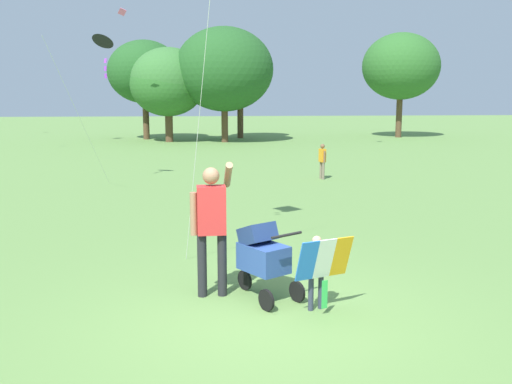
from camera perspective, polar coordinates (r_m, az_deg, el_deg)
name	(u,v)px	position (r m, az deg, el deg)	size (l,w,h in m)	color
ground_plane	(265,319)	(7.23, 0.92, -12.35)	(120.00, 120.00, 0.00)	#668E47
treeline_distant	(236,73)	(33.20, -1.94, 11.65)	(19.58, 7.07, 6.21)	brown
child_with_butterfly_kite	(319,265)	(7.31, 6.18, -7.14)	(0.75, 0.49, 0.98)	#33384C
person_adult_flyer	(212,219)	(7.71, -4.40, -2.71)	(0.57, 0.54, 1.83)	#232328
stroller	(263,254)	(7.72, 0.65, -6.12)	(0.88, 1.07, 1.03)	black
kite_orange_delta	(103,43)	(17.98, -14.87, 14.02)	(1.20, 3.92, 4.41)	black
person_sitting_far	(322,158)	(18.38, 6.55, 3.30)	(0.21, 0.35, 1.12)	#7F705B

